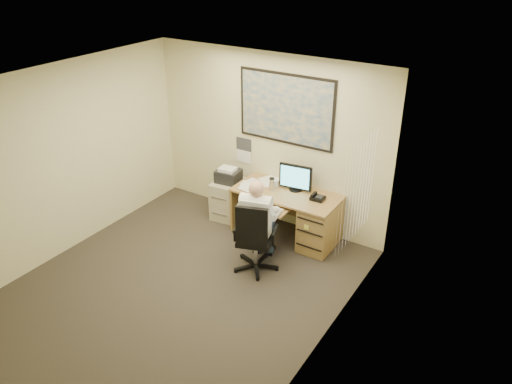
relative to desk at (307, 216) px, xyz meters
The scene contains 8 objects.
room_shell 2.28m from the desk, 115.11° to the right, with size 4.00×4.50×2.70m.
desk is the anchor object (origin of this frame).
world_map 1.61m from the desk, 150.49° to the left, with size 1.56×0.03×1.06m, color #1E4C93.
wall_calendar 1.52m from the desk, 165.74° to the left, with size 0.28×0.01×0.42m, color white.
window_blinds 1.90m from the desk, 45.47° to the right, with size 0.06×1.40×1.30m, color beige, non-canonical shape.
filing_cabinet 1.42m from the desk, behind, with size 0.51×0.59×0.89m.
office_chair 1.08m from the desk, 105.91° to the right, with size 0.82×0.82×1.08m.
person 1.02m from the desk, 106.24° to the right, with size 0.54×0.78×1.33m, color white, non-canonical shape.
Camera 1 is at (3.68, -3.96, 4.14)m, focal length 35.00 mm.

